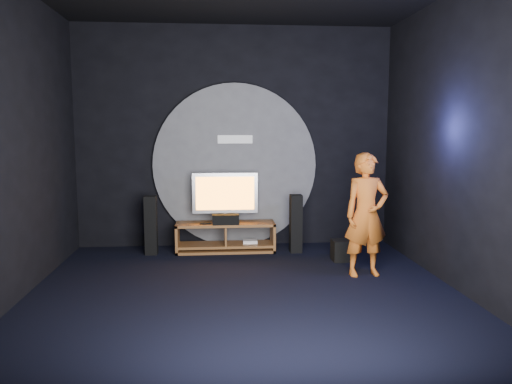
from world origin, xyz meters
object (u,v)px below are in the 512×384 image
(subwoofer, at_px, (342,250))
(player, at_px, (366,215))
(tv, at_px, (225,195))
(media_console, at_px, (226,239))
(tower_speaker_left, at_px, (151,225))
(tower_speaker_right, at_px, (296,224))

(subwoofer, height_order, player, player)
(tv, relative_size, player, 0.63)
(media_console, height_order, subwoofer, media_console)
(tower_speaker_left, distance_m, subwoofer, 2.86)
(tower_speaker_left, bearing_deg, media_console, 4.28)
(media_console, bearing_deg, tower_speaker_left, -175.72)
(tower_speaker_left, distance_m, player, 3.21)
(tower_speaker_right, relative_size, subwoofer, 2.93)
(tower_speaker_right, bearing_deg, player, -61.17)
(tower_speaker_left, relative_size, subwoofer, 2.93)
(subwoofer, bearing_deg, media_console, 156.87)
(media_console, xyz_separation_m, tower_speaker_left, (-1.13, -0.08, 0.25))
(subwoofer, distance_m, player, 0.97)
(tower_speaker_right, relative_size, player, 0.56)
(media_console, height_order, player, player)
(media_console, height_order, tower_speaker_left, tower_speaker_left)
(tv, height_order, subwoofer, tv)
(player, bearing_deg, tower_speaker_right, 112.50)
(tv, bearing_deg, media_console, -84.36)
(tower_speaker_left, relative_size, player, 0.56)
(media_console, xyz_separation_m, tower_speaker_right, (1.07, -0.15, 0.25))
(tv, height_order, player, player)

